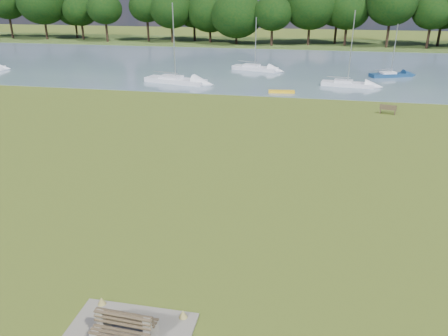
% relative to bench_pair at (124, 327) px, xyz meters
% --- Properties ---
extents(ground, '(220.00, 220.00, 0.00)m').
position_rel_bench_pair_xyz_m(ground, '(0.00, 14.00, -0.53)').
color(ground, brown).
extents(river, '(220.00, 40.00, 0.10)m').
position_rel_bench_pair_xyz_m(river, '(0.00, 56.00, -0.53)').
color(river, slate).
rests_on(river, ground).
extents(far_bank, '(220.00, 20.00, 0.40)m').
position_rel_bench_pair_xyz_m(far_bank, '(0.00, 86.00, -0.53)').
color(far_bank, '#4C6626').
rests_on(far_bank, ground).
extents(bench_pair, '(2.03, 1.26, 1.06)m').
position_rel_bench_pair_xyz_m(bench_pair, '(0.00, 0.00, 0.00)').
color(bench_pair, gray).
rests_on(bench_pair, concrete_pad).
extents(riverbank_bench, '(1.54, 0.79, 0.91)m').
position_rel_bench_pair_xyz_m(riverbank_bench, '(12.68, 31.11, -0.08)').
color(riverbank_bench, brown).
rests_on(riverbank_bench, ground).
extents(kayak, '(2.93, 1.01, 0.29)m').
position_rel_bench_pair_xyz_m(kayak, '(2.43, 38.00, -0.34)').
color(kayak, yellow).
rests_on(kayak, river).
extents(tree_line, '(132.61, 9.69, 11.72)m').
position_rel_bench_pair_xyz_m(tree_line, '(-4.55, 82.00, 6.41)').
color(tree_line, black).
rests_on(tree_line, far_bank).
extents(sailboat_0, '(6.21, 2.52, 8.53)m').
position_rel_bench_pair_xyz_m(sailboat_0, '(9.77, 43.14, -0.05)').
color(sailboat_0, white).
rests_on(sailboat_0, river).
extents(sailboat_2, '(6.77, 3.62, 7.13)m').
position_rel_bench_pair_xyz_m(sailboat_2, '(-2.41, 52.00, -0.02)').
color(sailboat_2, white).
rests_on(sailboat_2, river).
extents(sailboat_3, '(8.06, 3.93, 9.25)m').
position_rel_bench_pair_xyz_m(sailboat_3, '(-10.87, 41.21, 0.00)').
color(sailboat_3, white).
rests_on(sailboat_3, river).
extents(sailboat_4, '(5.69, 3.46, 6.63)m').
position_rel_bench_pair_xyz_m(sailboat_4, '(15.76, 50.39, -0.08)').
color(sailboat_4, navy).
rests_on(sailboat_4, river).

